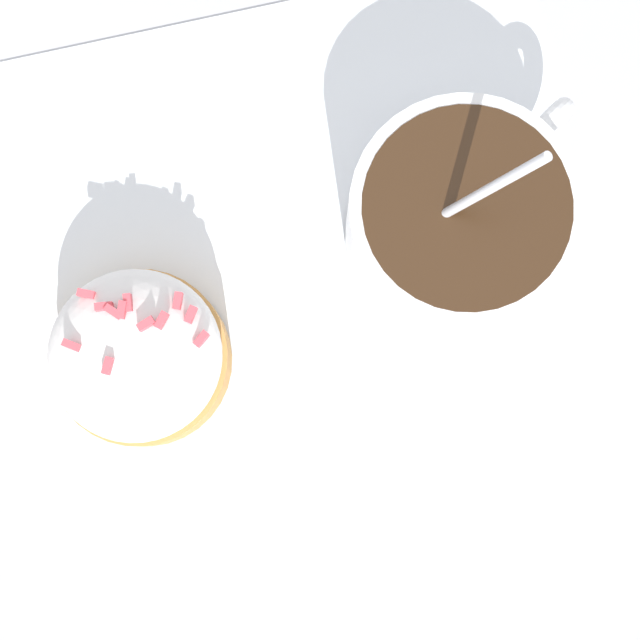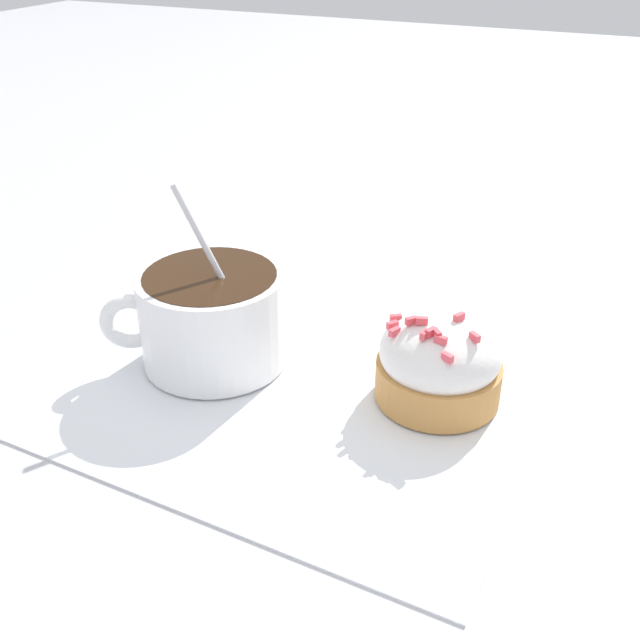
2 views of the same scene
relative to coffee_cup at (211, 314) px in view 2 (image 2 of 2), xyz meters
The scene contains 4 objects.
ground_plane 0.08m from the coffee_cup, behind, with size 3.00×3.00×0.00m, color #B2B2B7.
paper_napkin 0.08m from the coffee_cup, behind, with size 0.29×0.29×0.00m.
coffee_cup is the anchor object (origin of this frame).
frosted_pastry 0.15m from the coffee_cup, behind, with size 0.08×0.08×0.06m.
Camera 2 is at (-0.16, 0.37, 0.27)m, focal length 42.00 mm.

